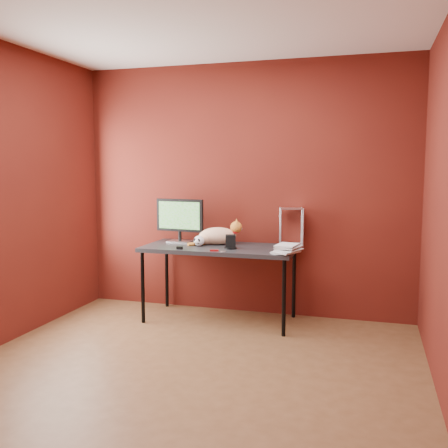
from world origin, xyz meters
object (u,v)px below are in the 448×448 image
(speaker, at_px, (231,242))
(cat, at_px, (218,236))
(skull_mug, at_px, (199,241))
(desk, at_px, (220,251))
(monitor, at_px, (180,218))
(book_stack, at_px, (280,200))

(speaker, bearing_deg, cat, 115.08)
(cat, height_order, skull_mug, cat)
(desk, distance_m, cat, 0.19)
(skull_mug, height_order, speaker, speaker)
(monitor, distance_m, speaker, 0.68)
(cat, bearing_deg, book_stack, -41.24)
(cat, relative_size, skull_mug, 4.57)
(skull_mug, height_order, book_stack, book_stack)
(book_stack, bearing_deg, cat, 156.81)
(skull_mug, xyz_separation_m, book_stack, (0.83, -0.13, 0.43))
(cat, xyz_separation_m, speaker, (0.19, -0.22, -0.03))
(skull_mug, bearing_deg, monitor, 157.96)
(desk, height_order, book_stack, book_stack)
(cat, height_order, speaker, cat)
(desk, distance_m, book_stack, 0.85)
(speaker, bearing_deg, book_stack, -24.34)
(desk, height_order, monitor, monitor)
(speaker, bearing_deg, desk, 126.70)
(desk, relative_size, book_stack, 1.54)
(desk, relative_size, speaker, 11.11)
(skull_mug, relative_size, book_stack, 0.11)
(cat, distance_m, speaker, 0.30)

